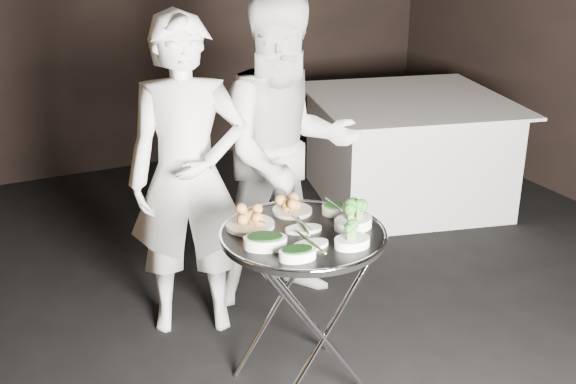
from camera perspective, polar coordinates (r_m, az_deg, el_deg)
name	(u,v)px	position (r m, az deg, el deg)	size (l,w,h in m)	color
tray_stand	(302,305)	(3.36, 1.14, -8.89)	(0.54, 0.46, 0.79)	silver
serving_tray	(303,235)	(3.19, 1.19, -3.39)	(0.74, 0.74, 0.04)	black
potato_plate_a	(250,220)	(3.23, -3.03, -2.19)	(0.22, 0.22, 0.08)	beige
potato_plate_b	(292,207)	(3.38, 0.34, -1.16)	(0.19, 0.19, 0.07)	beige
greens_bowl	(333,208)	(3.37, 3.61, -1.26)	(0.11, 0.11, 0.06)	white
asparagus_plate_a	(303,228)	(3.20, 1.23, -2.85)	(0.18, 0.13, 0.03)	white
asparagus_plate_b	(310,244)	(3.05, 1.79, -4.10)	(0.17, 0.10, 0.03)	white
spinach_bowl_a	(265,240)	(3.04, -1.82, -3.82)	(0.22, 0.18, 0.08)	white
spinach_bowl_b	(297,252)	(2.94, 0.75, -4.80)	(0.17, 0.13, 0.06)	white
broccoli_bowl_a	(353,221)	(3.23, 5.18, -2.28)	(0.19, 0.14, 0.08)	white
broccoli_bowl_b	(352,240)	(3.06, 5.10, -3.81)	(0.16, 0.12, 0.07)	white
serving_utensils	(299,217)	(3.23, 0.91, -1.99)	(0.57, 0.40, 0.01)	silver
waiter_left	(188,178)	(3.74, -7.91, 1.08)	(0.62, 0.41, 1.70)	white
waiter_right	(287,153)	(3.99, -0.07, 3.11)	(0.86, 0.67, 1.76)	white
dining_table	(406,149)	(5.62, 9.33, 3.33)	(1.43, 1.43, 0.81)	white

